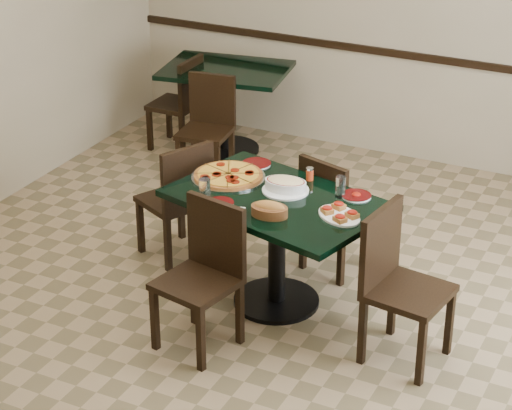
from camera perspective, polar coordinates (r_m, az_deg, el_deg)
The scene contains 21 objects.
floor at distance 6.42m, azimuth 0.22°, elevation -5.81°, with size 5.50×5.50×0.00m, color #89704F.
room_shell at distance 7.12m, azimuth 14.01°, elevation 7.09°, with size 5.50×5.50×5.50m.
main_table at distance 6.18m, azimuth 1.22°, elevation -1.10°, with size 1.46×1.12×0.75m.
back_table at distance 8.53m, azimuth -1.72°, elevation 6.40°, with size 1.14×0.91×0.75m.
chair_far at distance 6.61m, azimuth 4.35°, elevation -0.28°, with size 0.49×0.49×0.84m.
chair_near at distance 5.85m, azimuth -2.91°, elevation -3.58°, with size 0.49×0.49×0.89m.
chair_right at distance 5.76m, azimuth 8.01°, elevation -4.09°, with size 0.49×0.49×0.93m.
chair_left at distance 6.77m, azimuth -4.38°, elevation 0.55°, with size 0.54×0.54×0.87m.
back_chair_near at distance 8.07m, azimuth -2.74°, elevation 4.78°, with size 0.44×0.44×0.84m.
back_chair_left at distance 8.62m, azimuth -4.26°, elevation 6.06°, with size 0.38×0.38×0.82m.
pepperoni_pizza at distance 6.36m, azimuth -1.59°, elevation 1.70°, with size 0.47×0.47×0.04m.
lasagna_casserole at distance 6.17m, azimuth 1.70°, elevation 1.18°, with size 0.29×0.29×0.09m.
bread_basket at distance 5.86m, azimuth 0.77°, elevation -0.26°, with size 0.24×0.18×0.10m.
bruschetta_platter at distance 5.88m, azimuth 4.78°, elevation -0.48°, with size 0.37×0.35×0.05m.
side_plate_near at distance 6.02m, azimuth -2.07°, elevation 0.11°, with size 0.17×0.17×0.02m.
side_plate_far_r at distance 6.14m, azimuth 5.75°, elevation 0.54°, with size 0.19×0.19×0.03m.
side_plate_far_l at distance 6.55m, azimuth 0.03°, elevation 2.38°, with size 0.19×0.19×0.02m.
napkin_setting at distance 5.92m, azimuth -1.46°, elevation -0.38°, with size 0.18×0.18×0.01m.
water_glass_a at distance 6.11m, azimuth 4.85°, elevation 1.05°, with size 0.06×0.06×0.13m, color white.
water_glass_b at distance 6.02m, azimuth -2.95°, elevation 0.82°, with size 0.07×0.07×0.15m, color white.
pepper_shaker at distance 6.33m, azimuth 3.09°, elevation 1.80°, with size 0.05×0.05×0.08m.
Camera 1 is at (2.41, -4.89, 3.39)m, focal length 70.00 mm.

